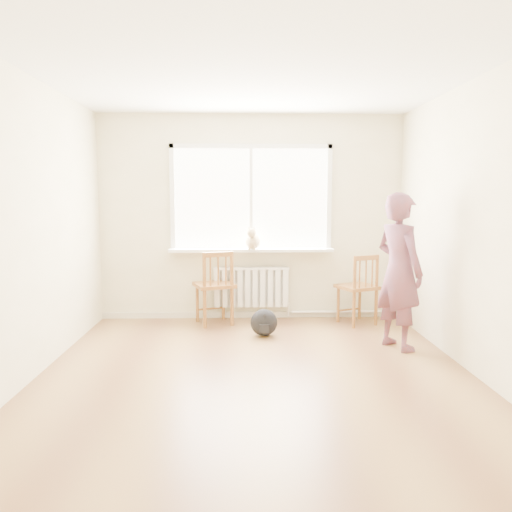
{
  "coord_description": "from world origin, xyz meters",
  "views": [
    {
      "loc": [
        -0.13,
        -4.38,
        1.63
      ],
      "look_at": [
        0.03,
        1.2,
        0.96
      ],
      "focal_mm": 35.0,
      "sensor_mm": 36.0,
      "label": 1
    }
  ],
  "objects": [
    {
      "name": "floor",
      "position": [
        0.0,
        0.0,
        0.0
      ],
      "size": [
        4.5,
        4.5,
        0.0
      ],
      "primitive_type": "plane",
      "color": "olive",
      "rests_on": "ground"
    },
    {
      "name": "ceiling",
      "position": [
        0.0,
        0.0,
        2.7
      ],
      "size": [
        4.5,
        4.5,
        0.0
      ],
      "primitive_type": "plane",
      "rotation": [
        3.14,
        0.0,
        0.0
      ],
      "color": "white",
      "rests_on": "back_wall"
    },
    {
      "name": "back_wall",
      "position": [
        0.0,
        2.25,
        1.35
      ],
      "size": [
        4.0,
        0.01,
        2.7
      ],
      "primitive_type": "cube",
      "color": "beige",
      "rests_on": "ground"
    },
    {
      "name": "window",
      "position": [
        0.0,
        2.22,
        1.66
      ],
      "size": [
        2.12,
        0.05,
        1.42
      ],
      "color": "white",
      "rests_on": "back_wall"
    },
    {
      "name": "windowsill",
      "position": [
        0.0,
        2.14,
        0.93
      ],
      "size": [
        2.15,
        0.22,
        0.04
      ],
      "primitive_type": "cube",
      "color": "white",
      "rests_on": "back_wall"
    },
    {
      "name": "radiator",
      "position": [
        0.0,
        2.16,
        0.44
      ],
      "size": [
        1.0,
        0.12,
        0.55
      ],
      "color": "white",
      "rests_on": "back_wall"
    },
    {
      "name": "heating_pipe",
      "position": [
        1.25,
        2.19,
        0.08
      ],
      "size": [
        1.4,
        0.04,
        0.04
      ],
      "primitive_type": "cylinder",
      "rotation": [
        0.0,
        1.57,
        0.0
      ],
      "color": "silver",
      "rests_on": "back_wall"
    },
    {
      "name": "baseboard",
      "position": [
        0.0,
        2.23,
        0.04
      ],
      "size": [
        4.0,
        0.03,
        0.08
      ],
      "primitive_type": "cube",
      "color": "beige",
      "rests_on": "ground"
    },
    {
      "name": "chair_left",
      "position": [
        -0.46,
        1.88,
        0.48
      ],
      "size": [
        0.59,
        0.58,
        0.95
      ],
      "rotation": [
        0.0,
        0.0,
        3.49
      ],
      "color": "olive",
      "rests_on": "floor"
    },
    {
      "name": "chair_right",
      "position": [
        1.37,
        1.82,
        0.46
      ],
      "size": [
        0.58,
        0.57,
        0.91
      ],
      "rotation": [
        0.0,
        0.0,
        3.55
      ],
      "color": "olive",
      "rests_on": "floor"
    },
    {
      "name": "person",
      "position": [
        1.55,
        0.83,
        0.84
      ],
      "size": [
        0.63,
        0.72,
        1.67
      ],
      "primitive_type": "imported",
      "rotation": [
        0.0,
        0.0,
        2.03
      ],
      "color": "#BC3E43",
      "rests_on": "floor"
    },
    {
      "name": "cat",
      "position": [
        0.02,
        2.05,
        1.08
      ],
      "size": [
        0.24,
        0.46,
        0.31
      ],
      "rotation": [
        0.0,
        0.0,
        -0.15
      ],
      "color": "beige",
      "rests_on": "windowsill"
    },
    {
      "name": "backpack",
      "position": [
        0.13,
        1.33,
        0.16
      ],
      "size": [
        0.38,
        0.33,
        0.32
      ],
      "primitive_type": "ellipsoid",
      "rotation": [
        0.0,
        0.0,
        0.36
      ],
      "color": "black",
      "rests_on": "floor"
    }
  ]
}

